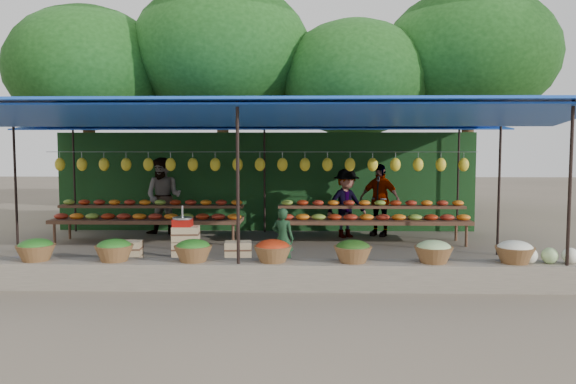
{
  "coord_description": "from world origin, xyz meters",
  "views": [
    {
      "loc": [
        0.94,
        -11.05,
        2.1
      ],
      "look_at": [
        0.66,
        0.2,
        1.22
      ],
      "focal_mm": 35.0,
      "sensor_mm": 36.0,
      "label": 1
    }
  ],
  "objects_px": {
    "crate_counter": "(184,253)",
    "blue_crate_front": "(5,267)",
    "vendor_seated": "(283,239)",
    "weighing_scale": "(183,221)"
  },
  "relations": [
    {
      "from": "crate_counter",
      "to": "blue_crate_front",
      "type": "distance_m",
      "value": 2.96
    },
    {
      "from": "vendor_seated",
      "to": "blue_crate_front",
      "type": "height_order",
      "value": "vendor_seated"
    },
    {
      "from": "crate_counter",
      "to": "blue_crate_front",
      "type": "bearing_deg",
      "value": -172.6
    },
    {
      "from": "crate_counter",
      "to": "blue_crate_front",
      "type": "xyz_separation_m",
      "value": [
        -2.93,
        -0.38,
        -0.18
      ]
    },
    {
      "from": "crate_counter",
      "to": "blue_crate_front",
      "type": "relative_size",
      "value": 5.29
    },
    {
      "from": "weighing_scale",
      "to": "vendor_seated",
      "type": "bearing_deg",
      "value": 5.11
    },
    {
      "from": "crate_counter",
      "to": "blue_crate_front",
      "type": "height_order",
      "value": "crate_counter"
    },
    {
      "from": "weighing_scale",
      "to": "blue_crate_front",
      "type": "xyz_separation_m",
      "value": [
        -2.9,
        -0.38,
        -0.72
      ]
    },
    {
      "from": "crate_counter",
      "to": "weighing_scale",
      "type": "xyz_separation_m",
      "value": [
        -0.02,
        0.0,
        0.54
      ]
    },
    {
      "from": "vendor_seated",
      "to": "blue_crate_front",
      "type": "distance_m",
      "value": 4.66
    }
  ]
}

